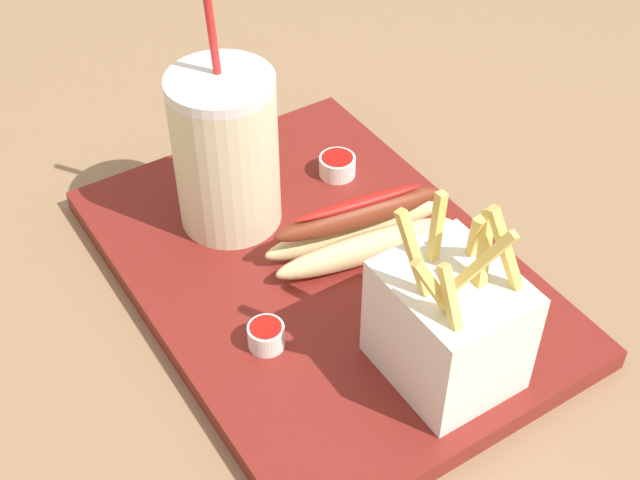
# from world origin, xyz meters

# --- Properties ---
(ground_plane) EXTENTS (2.40, 2.40, 0.02)m
(ground_plane) POSITION_xyz_m (0.00, 0.00, -0.01)
(ground_plane) COLOR #8C6B4C
(food_tray) EXTENTS (0.44, 0.31, 0.02)m
(food_tray) POSITION_xyz_m (0.00, 0.00, 0.01)
(food_tray) COLOR maroon
(food_tray) RESTS_ON ground_plane
(soda_cup) EXTENTS (0.09, 0.09, 0.24)m
(soda_cup) POSITION_xyz_m (0.10, 0.03, 0.10)
(soda_cup) COLOR beige
(soda_cup) RESTS_ON food_tray
(fries_basket) EXTENTS (0.10, 0.09, 0.17)m
(fries_basket) POSITION_xyz_m (-0.15, -0.02, 0.07)
(fries_basket) COLOR white
(fries_basket) RESTS_ON food_tray
(hot_dog_1) EXTENTS (0.08, 0.18, 0.06)m
(hot_dog_1) POSITION_xyz_m (-0.00, -0.04, 0.04)
(hot_dog_1) COLOR #E5C689
(hot_dog_1) RESTS_ON food_tray
(ketchup_cup_1) EXTENTS (0.03, 0.03, 0.02)m
(ketchup_cup_1) POSITION_xyz_m (-0.05, 0.09, 0.03)
(ketchup_cup_1) COLOR white
(ketchup_cup_1) RESTS_ON food_tray
(ketchup_cup_2) EXTENTS (0.04, 0.04, 0.02)m
(ketchup_cup_2) POSITION_xyz_m (0.10, -0.08, 0.03)
(ketchup_cup_2) COLOR white
(ketchup_cup_2) RESTS_ON food_tray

